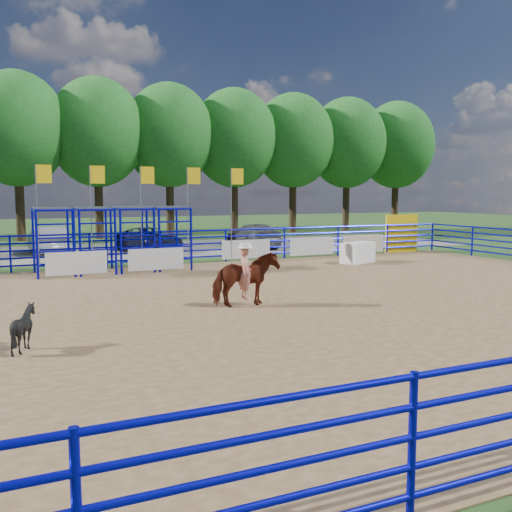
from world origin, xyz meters
name	(u,v)px	position (x,y,z in m)	size (l,w,h in m)	color
ground	(257,307)	(0.00, 0.00, 0.00)	(120.00, 120.00, 0.00)	#315421
arena_dirt	(257,307)	(0.00, 0.00, 0.01)	(30.00, 20.00, 0.02)	#927149
gravel_strip	(128,250)	(0.00, 17.00, 0.01)	(40.00, 10.00, 0.01)	gray
announcer_table	(358,253)	(8.19, 7.12, 0.48)	(1.71, 0.80, 0.91)	white
horse_and_rider	(245,275)	(-0.28, 0.17, 0.89)	(1.80, 0.86, 2.45)	maroon
calf	(24,328)	(-6.03, -2.05, 0.47)	(0.73, 0.82, 0.90)	black
car_b	(48,240)	(-4.07, 16.94, 0.72)	(1.49, 4.28, 1.41)	gray
car_c	(149,239)	(0.98, 16.15, 0.64)	(2.10, 4.54, 1.26)	black
car_d	(254,236)	(7.01, 15.83, 0.68)	(1.89, 4.65, 1.35)	#58585A
perimeter_fence	(257,280)	(0.00, 0.00, 0.75)	(30.10, 20.10, 1.50)	#0808BB
chute_assembly	(122,240)	(-1.90, 8.84, 1.26)	(19.32, 2.41, 4.20)	#0808BB
treeline	(97,127)	(0.00, 26.00, 7.53)	(56.40, 6.40, 11.24)	#3F2B19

